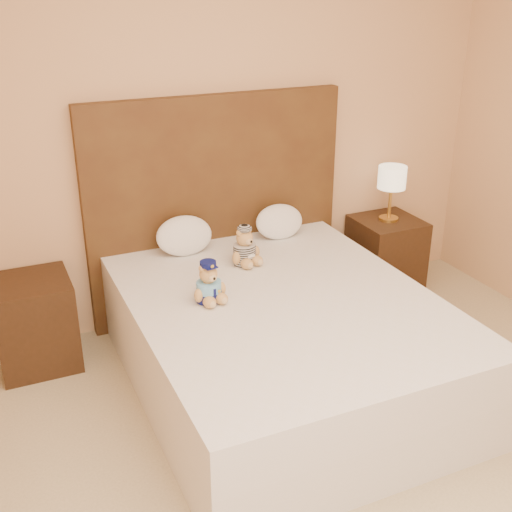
{
  "coord_description": "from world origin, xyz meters",
  "views": [
    {
      "loc": [
        -1.42,
        -1.59,
        2.17
      ],
      "look_at": [
        -0.05,
        1.45,
        0.72
      ],
      "focal_mm": 45.0,
      "sensor_mm": 36.0,
      "label": 1
    }
  ],
  "objects": [
    {
      "name": "pillow_left",
      "position": [
        -0.29,
        2.03,
        0.68
      ],
      "size": [
        0.36,
        0.24,
        0.26
      ],
      "primitive_type": "ellipsoid",
      "color": "white",
      "rests_on": "bed"
    },
    {
      "name": "nightstand_left",
      "position": [
        -1.25,
        2.0,
        0.28
      ],
      "size": [
        0.45,
        0.45,
        0.55
      ],
      "primitive_type": "cube",
      "color": "#321D10",
      "rests_on": "ground"
    },
    {
      "name": "bed",
      "position": [
        0.0,
        1.2,
        0.28
      ],
      "size": [
        1.6,
        2.0,
        0.55
      ],
      "color": "white",
      "rests_on": "ground"
    },
    {
      "name": "pillow_right",
      "position": [
        0.38,
        2.03,
        0.67
      ],
      "size": [
        0.34,
        0.22,
        0.24
      ],
      "primitive_type": "ellipsoid",
      "color": "white",
      "rests_on": "bed"
    },
    {
      "name": "lamp",
      "position": [
        1.25,
        2.0,
        0.85
      ],
      "size": [
        0.2,
        0.2,
        0.4
      ],
      "color": "gold",
      "rests_on": "nightstand_right"
    },
    {
      "name": "headboard",
      "position": [
        0.0,
        2.21,
        0.75
      ],
      "size": [
        1.75,
        0.08,
        1.5
      ],
      "primitive_type": "cube",
      "color": "#4E3417",
      "rests_on": "ground"
    },
    {
      "name": "nightstand_right",
      "position": [
        1.25,
        2.0,
        0.28
      ],
      "size": [
        0.45,
        0.45,
        0.55
      ],
      "primitive_type": "cube",
      "color": "#321D10",
      "rests_on": "ground"
    },
    {
      "name": "room_walls",
      "position": [
        0.0,
        0.46,
        1.81
      ],
      "size": [
        4.04,
        4.52,
        2.72
      ],
      "color": "tan",
      "rests_on": "ground"
    },
    {
      "name": "teddy_police",
      "position": [
        -0.38,
        1.34,
        0.67
      ],
      "size": [
        0.24,
        0.23,
        0.23
      ],
      "primitive_type": null,
      "rotation": [
        0.0,
        0.0,
        0.2
      ],
      "color": "tan",
      "rests_on": "bed"
    },
    {
      "name": "teddy_prisoner",
      "position": [
        -0.01,
        1.72,
        0.67
      ],
      "size": [
        0.26,
        0.25,
        0.24
      ],
      "primitive_type": null,
      "rotation": [
        0.0,
        0.0,
        0.27
      ],
      "color": "tan",
      "rests_on": "bed"
    }
  ]
}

